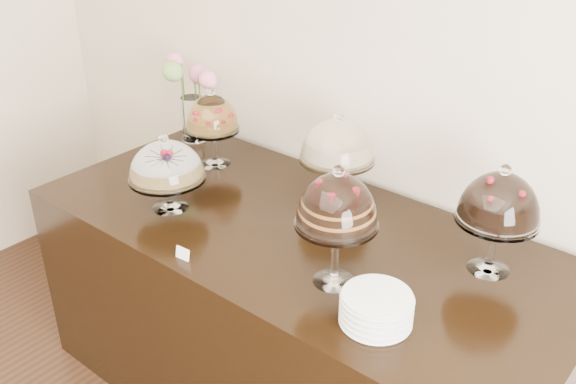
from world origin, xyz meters
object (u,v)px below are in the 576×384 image
Objects in this scene: cake_stand_fruit_tart at (212,117)px; cake_stand_dark_choco at (500,203)px; flower_vase at (190,93)px; display_counter at (295,318)px; cake_stand_sugar_sponge at (166,164)px; cake_stand_choco_layer at (337,206)px; cake_stand_cheesecake at (337,144)px; plate_stack at (376,309)px.

cake_stand_dark_choco is at bearing 0.16° from cake_stand_fruit_tart.
flower_vase is at bearing 155.16° from cake_stand_fruit_tart.
flower_vase reaches higher than cake_stand_fruit_tart.
cake_stand_sugar_sponge is at bearing -157.88° from display_counter.
cake_stand_choco_layer is 1.10× the size of cake_stand_cheesecake.
cake_stand_sugar_sponge is at bearing 175.62° from plate_stack.
cake_stand_cheesecake is 0.98× the size of cake_stand_dark_choco.
cake_stand_dark_choco reaches higher than cake_stand_fruit_tart.
cake_stand_fruit_tart is at bearing 162.35° from display_counter.
plate_stack is at bearing -23.01° from cake_stand_choco_layer.
cake_stand_choco_layer is 0.35m from plate_stack.
display_counter is 6.72× the size of cake_stand_sugar_sponge.
display_counter is 5.48× the size of cake_stand_cheesecake.
cake_stand_fruit_tart is at bearing 157.90° from cake_stand_choco_layer.
display_counter is at bearing -17.65° from cake_stand_fruit_tart.
cake_stand_choco_layer reaches higher than cake_stand_cheesecake.
cake_stand_dark_choco is (0.70, 0.22, 0.72)m from display_counter.
cake_stand_sugar_sponge is 1.07m from plate_stack.
flower_vase is (-0.95, 0.08, -0.01)m from cake_stand_cheesecake.
cake_stand_cheesecake is at bearing 5.15° from cake_stand_fruit_tart.
flower_vase reaches higher than cake_stand_dark_choco.
cake_stand_choco_layer is 0.57m from cake_stand_cheesecake.
cake_stand_sugar_sponge is 0.76× the size of flower_vase.
flower_vase is at bearing 129.38° from cake_stand_sugar_sponge.
display_counter is 9.89× the size of plate_stack.
cake_stand_dark_choco is (1.21, 0.42, 0.07)m from cake_stand_sugar_sponge.
cake_stand_choco_layer is at bearing -22.10° from cake_stand_fruit_tart.
cake_stand_sugar_sponge is 0.45m from cake_stand_fruit_tart.
cake_stand_cheesecake reaches higher than plate_stack.
display_counter is at bearing -162.82° from cake_stand_dark_choco.
cake_stand_cheesecake reaches higher than cake_stand_fruit_tart.
cake_stand_cheesecake is (-0.01, 0.27, 0.71)m from display_counter.
cake_stand_choco_layer reaches higher than cake_stand_fruit_tart.
cake_stand_cheesecake is 0.71m from cake_stand_dark_choco.
cake_stand_sugar_sponge reaches higher than display_counter.
cake_stand_fruit_tart reaches higher than plate_stack.
display_counter is 5.38× the size of cake_stand_dark_choco.
plate_stack is at bearing -22.78° from flower_vase.
cake_stand_cheesecake is at bearing 175.49° from cake_stand_dark_choco.
cake_stand_dark_choco is at bearing 73.54° from plate_stack.
cake_stand_cheesecake is at bearing -4.56° from flower_vase.
cake_stand_sugar_sponge is at bearing -160.71° from cake_stand_dark_choco.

